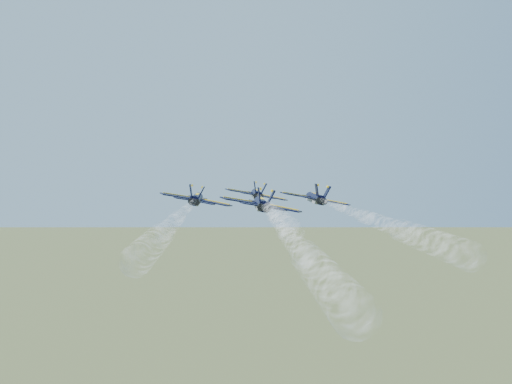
{
  "coord_description": "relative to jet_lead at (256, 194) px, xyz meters",
  "views": [
    {
      "loc": [
        -11.46,
        -98.15,
        113.05
      ],
      "look_at": [
        -3.99,
        2.24,
        107.89
      ],
      "focal_mm": 40.0,
      "sensor_mm": 36.0,
      "label": 1
    }
  ],
  "objects": [
    {
      "name": "jet_left",
      "position": [
        -11.43,
        -13.95,
        0.0
      ],
      "size": [
        12.48,
        16.06,
        3.94
      ],
      "rotation": [
        0.0,
        0.18,
        -0.03
      ],
      "color": "black"
    },
    {
      "name": "jet_slot",
      "position": [
        -1.32,
        -26.72,
        0.0
      ],
      "size": [
        12.48,
        16.06,
        3.94
      ],
      "rotation": [
        0.0,
        0.18,
        -0.03
      ],
      "color": "black"
    },
    {
      "name": "smoke_trail_right",
      "position": [
        8.09,
        -58.39,
        0.03
      ],
      "size": [
        3.21,
        57.88,
        2.32
      ],
      "rotation": [
        0.0,
        0.18,
        -0.03
      ],
      "color": "white"
    },
    {
      "name": "smoke_trail_slot",
      "position": [
        -2.51,
        -71.45,
        0.03
      ],
      "size": [
        3.21,
        57.88,
        2.32
      ],
      "rotation": [
        0.0,
        0.18,
        -0.03
      ],
      "color": "white"
    },
    {
      "name": "jet_right",
      "position": [
        9.28,
        -13.67,
        0.0
      ],
      "size": [
        12.48,
        16.06,
        3.94
      ],
      "rotation": [
        0.0,
        0.18,
        -0.03
      ],
      "color": "black"
    },
    {
      "name": "smoke_trail_left",
      "position": [
        -12.62,
        -58.68,
        0.03
      ],
      "size": [
        3.21,
        57.88,
        2.32
      ],
      "rotation": [
        0.0,
        0.18,
        -0.03
      ],
      "color": "white"
    },
    {
      "name": "jet_lead",
      "position": [
        0.0,
        0.0,
        0.0
      ],
      "size": [
        12.48,
        16.06,
        3.94
      ],
      "rotation": [
        0.0,
        0.18,
        -0.03
      ],
      "color": "black"
    },
    {
      "name": "smoke_trail_lead",
      "position": [
        -1.19,
        -44.72,
        0.03
      ],
      "size": [
        3.21,
        57.88,
        2.32
      ],
      "rotation": [
        0.0,
        0.18,
        -0.03
      ],
      "color": "white"
    }
  ]
}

